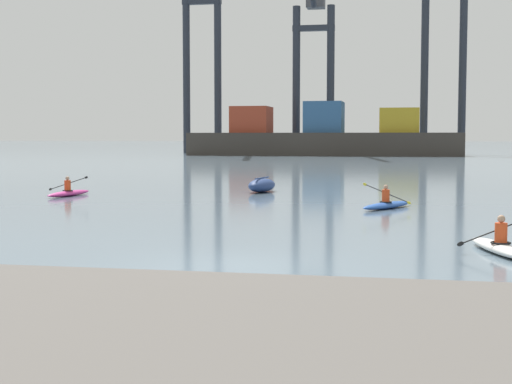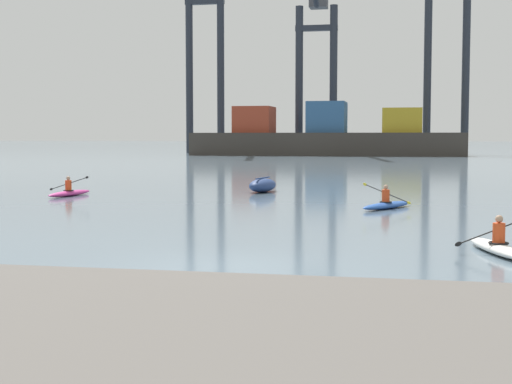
# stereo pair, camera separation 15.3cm
# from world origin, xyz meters

# --- Properties ---
(ground_plane) EXTENTS (800.00, 800.00, 0.00)m
(ground_plane) POSITION_xyz_m (0.00, 0.00, 0.00)
(ground_plane) COLOR slate
(container_barge) EXTENTS (39.95, 9.00, 7.93)m
(container_barge) POSITION_xyz_m (-7.92, 96.10, 2.64)
(container_barge) COLOR #38332D
(container_barge) RESTS_ON ground
(gantry_crane_west) EXTENTS (6.60, 17.55, 38.94)m
(gantry_crane_west) POSITION_xyz_m (-29.36, 106.24, 19.42)
(gantry_crane_west) COLOR #232833
(gantry_crane_west) RESTS_ON ground
(gantry_crane_west_mid) EXTENTS (6.60, 19.36, 32.05)m
(gantry_crane_west_mid) POSITION_xyz_m (-10.24, 102.02, 16.14)
(gantry_crane_west_mid) COLOR #232833
(gantry_crane_west_mid) RESTS_ON ground
(gantry_crane_east_mid) EXTENTS (7.00, 21.30, 39.10)m
(gantry_crane_east_mid) POSITION_xyz_m (9.78, 105.52, 19.75)
(gantry_crane_east_mid) COLOR #232833
(gantry_crane_east_mid) RESTS_ON ground
(capsized_dinghy) EXTENTS (1.52, 2.75, 0.76)m
(capsized_dinghy) POSITION_xyz_m (-3.33, 21.85, 0.35)
(capsized_dinghy) COLOR navy
(capsized_dinghy) RESTS_ON ground
(kayak_magenta) EXTENTS (2.20, 3.45, 0.99)m
(kayak_magenta) POSITION_xyz_m (-11.97, 17.59, 0.17)
(kayak_magenta) COLOR #C13384
(kayak_magenta) RESTS_ON ground
(kayak_white) EXTENTS (2.12, 3.44, 1.06)m
(kayak_white) POSITION_xyz_m (6.12, 3.09, 0.17)
(kayak_white) COLOR silver
(kayak_white) RESTS_ON ground
(kayak_blue) EXTENTS (2.19, 3.26, 1.01)m
(kayak_blue) POSITION_xyz_m (3.16, 14.16, 0.17)
(kayak_blue) COLOR #2856B2
(kayak_blue) RESTS_ON ground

